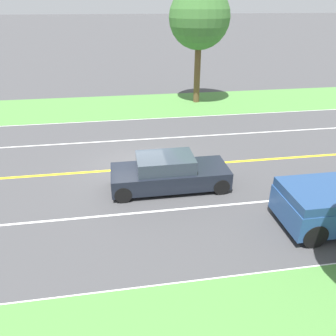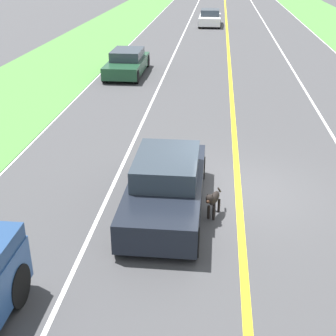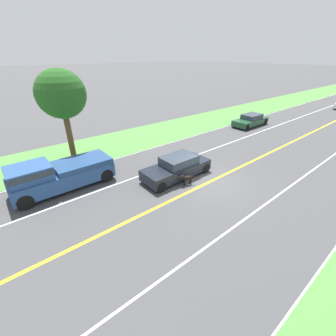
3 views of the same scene
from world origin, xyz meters
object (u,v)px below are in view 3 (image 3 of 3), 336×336
Objects in this scene: dog at (186,178)px; roadside_tree_right_near at (61,95)px; car_trailing_near at (251,120)px; pickup_truck at (58,174)px; ego_car at (177,167)px.

roadside_tree_right_near reaches higher than dog.
pickup_truck is at bearing 90.88° from car_trailing_near.
dog is (-1.19, 0.28, -0.18)m from ego_car.
ego_car is at bearing 104.30° from car_trailing_near.
ego_car is at bearing -117.49° from pickup_truck.
pickup_truck is 5.63m from roadside_tree_right_near.
dog is 10.02m from roadside_tree_right_near.
car_trailing_near is at bearing -75.70° from ego_car.
roadside_tree_right_near is (3.58, -2.03, 3.84)m from pickup_truck.
dog is at bearing 166.75° from ego_car.
ego_car is 7.18m from pickup_truck.
dog is at bearing 108.36° from car_trailing_near.
pickup_truck is 1.24× the size of car_trailing_near.
roadside_tree_right_near is (6.89, 4.33, 4.14)m from ego_car.
ego_car is 4.61× the size of dog.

